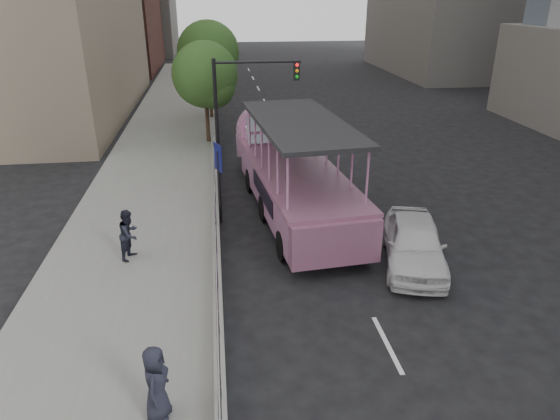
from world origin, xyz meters
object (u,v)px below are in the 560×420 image
Objects in this scene: traffic_signal at (240,95)px; street_tree_far at (210,55)px; pedestrian_mid at (129,234)px; street_tree_near at (207,77)px; pedestrian_far at (156,383)px; duck_boat at (289,171)px; car at (414,243)px; parking_sign at (219,175)px.

traffic_signal is 0.81× the size of street_tree_far.
street_tree_far is (2.67, 19.14, 3.19)m from pedestrian_mid.
traffic_signal is at bearing -65.02° from street_tree_near.
pedestrian_far is 20.01m from street_tree_near.
duck_boat reaches higher than car.
traffic_signal is 9.57m from street_tree_far.
street_tree_far is at bearing 98.43° from traffic_signal.
parking_sign is at bearing -89.37° from street_tree_far.
pedestrian_mid is at bearing 21.07° from pedestrian_far.
parking_sign is at bearing -23.24° from pedestrian_mid.
traffic_signal is 3.80m from street_tree_near.
street_tree_near is (-3.17, 8.83, 2.39)m from duck_boat.
parking_sign is 0.48× the size of street_tree_far.
duck_boat is 11.75m from pedestrian_far.
duck_boat is 6.28m from car.
street_tree_near reaches higher than parking_sign.
pedestrian_far is (-4.19, -10.97, -0.33)m from duck_boat.
car is at bearing -33.10° from parking_sign.
pedestrian_mid is 19.59m from street_tree_far.
street_tree_far reaches higher than street_tree_near.
traffic_signal is (-4.79, 10.74, 2.74)m from car.
pedestrian_mid is at bearing -171.01° from car.
duck_boat is at bearing -31.13° from pedestrian_mid.
street_tree_far is at bearing 101.31° from duck_boat.
car is 2.76× the size of pedestrian_far.
street_tree_near is 6.02m from street_tree_far.
street_tree_near is 0.89× the size of street_tree_far.
pedestrian_mid is 0.31× the size of traffic_signal.
street_tree_far reaches higher than pedestrian_mid.
parking_sign is 10.44m from street_tree_near.
pedestrian_far is at bearing -92.72° from street_tree_far.
street_tree_far is (-2.97, 14.83, 2.88)m from duck_boat.
street_tree_far is at bearing 13.50° from pedestrian_mid.
duck_boat is 2.67× the size of car.
street_tree_near is at bearing -91.91° from street_tree_far.
pedestrian_mid is 10.80m from traffic_signal.
pedestrian_far is 0.52× the size of parking_sign.
duck_boat is 15.39m from street_tree_far.
street_tree_near is at bearing 109.73° from duck_boat.
street_tree_far is at bearing 6.08° from pedestrian_far.
duck_boat is at bearing 27.18° from parking_sign.
pedestrian_far is at bearing -99.11° from traffic_signal.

